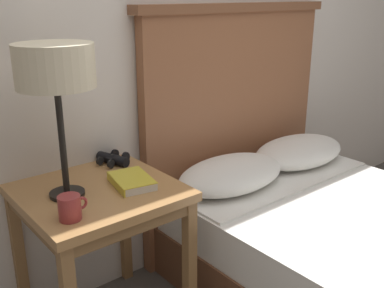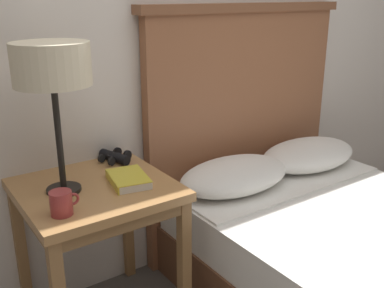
{
  "view_description": "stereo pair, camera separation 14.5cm",
  "coord_description": "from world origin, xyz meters",
  "px_view_note": "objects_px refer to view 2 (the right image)",
  "views": [
    {
      "loc": [
        -1.24,
        -0.74,
        1.37
      ],
      "look_at": [
        -0.09,
        0.68,
        0.75
      ],
      "focal_mm": 42.0,
      "sensor_mm": 36.0,
      "label": 1
    },
    {
      "loc": [
        -1.13,
        -0.83,
        1.37
      ],
      "look_at": [
        -0.09,
        0.68,
        0.75
      ],
      "focal_mm": 42.0,
      "sensor_mm": 36.0,
      "label": 2
    }
  ],
  "objects_px": {
    "bed": "(364,258)",
    "table_lamp": "(52,68)",
    "nightstand": "(96,205)",
    "binoculars_pair": "(115,157)",
    "book_on_nightstand": "(128,179)",
    "coffee_mug": "(62,203)"
  },
  "relations": [
    {
      "from": "table_lamp",
      "to": "book_on_nightstand",
      "type": "bearing_deg",
      "value": -16.4
    },
    {
      "from": "bed",
      "to": "coffee_mug",
      "type": "distance_m",
      "value": 1.3
    },
    {
      "from": "binoculars_pair",
      "to": "bed",
      "type": "bearing_deg",
      "value": -44.81
    },
    {
      "from": "binoculars_pair",
      "to": "table_lamp",
      "type": "bearing_deg",
      "value": -148.9
    },
    {
      "from": "nightstand",
      "to": "table_lamp",
      "type": "bearing_deg",
      "value": 175.65
    },
    {
      "from": "nightstand",
      "to": "binoculars_pair",
      "type": "xyz_separation_m",
      "value": [
        0.18,
        0.19,
        0.11
      ]
    },
    {
      "from": "nightstand",
      "to": "bed",
      "type": "bearing_deg",
      "value": -31.58
    },
    {
      "from": "table_lamp",
      "to": "book_on_nightstand",
      "type": "xyz_separation_m",
      "value": [
        0.24,
        -0.07,
        -0.45
      ]
    },
    {
      "from": "table_lamp",
      "to": "binoculars_pair",
      "type": "xyz_separation_m",
      "value": [
        0.3,
        0.18,
        -0.45
      ]
    },
    {
      "from": "bed",
      "to": "book_on_nightstand",
      "type": "relative_size",
      "value": 8.62
    },
    {
      "from": "table_lamp",
      "to": "book_on_nightstand",
      "type": "relative_size",
      "value": 2.51
    },
    {
      "from": "nightstand",
      "to": "table_lamp",
      "type": "height_order",
      "value": "table_lamp"
    },
    {
      "from": "bed",
      "to": "coffee_mug",
      "type": "relative_size",
      "value": 18.64
    },
    {
      "from": "bed",
      "to": "table_lamp",
      "type": "relative_size",
      "value": 3.43
    },
    {
      "from": "book_on_nightstand",
      "to": "nightstand",
      "type": "bearing_deg",
      "value": 152.77
    },
    {
      "from": "table_lamp",
      "to": "bed",
      "type": "bearing_deg",
      "value": -29.06
    },
    {
      "from": "table_lamp",
      "to": "coffee_mug",
      "type": "distance_m",
      "value": 0.47
    },
    {
      "from": "bed",
      "to": "book_on_nightstand",
      "type": "height_order",
      "value": "bed"
    },
    {
      "from": "coffee_mug",
      "to": "table_lamp",
      "type": "bearing_deg",
      "value": 69.26
    },
    {
      "from": "coffee_mug",
      "to": "book_on_nightstand",
      "type": "bearing_deg",
      "value": 20.41
    },
    {
      "from": "bed",
      "to": "table_lamp",
      "type": "xyz_separation_m",
      "value": [
        -1.09,
        0.6,
        0.84
      ]
    },
    {
      "from": "nightstand",
      "to": "bed",
      "type": "xyz_separation_m",
      "value": [
        0.97,
        -0.59,
        -0.28
      ]
    }
  ]
}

